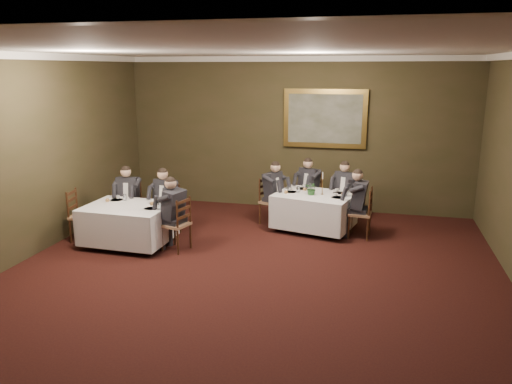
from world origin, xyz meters
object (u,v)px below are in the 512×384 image
at_px(diner_main_endright, 360,212).
at_px(chair_sec_endleft, 83,226).
at_px(table_second, 128,222).
at_px(chair_main_endleft, 271,211).
at_px(chair_sec_endright, 177,235).
at_px(painting, 325,119).
at_px(chair_main_endright, 360,223).
at_px(table_main, 314,209).
at_px(diner_main_backright, 345,200).
at_px(chair_main_backleft, 309,205).
at_px(chair_sec_backleft, 130,217).
at_px(candlestick, 322,186).
at_px(diner_sec_backright, 167,209).
at_px(centerpiece, 312,188).
at_px(chair_sec_backright, 168,220).
at_px(diner_sec_endright, 176,223).
at_px(diner_main_backleft, 309,195).
at_px(diner_sec_backleft, 129,206).
at_px(chair_main_backright, 345,210).
at_px(diner_main_endleft, 272,200).

relative_size(diner_main_endright, chair_sec_endleft, 1.35).
distance_m(table_second, chair_main_endleft, 3.03).
distance_m(chair_sec_endright, painting, 4.41).
bearing_deg(chair_main_endright, chair_main_endleft, 80.83).
distance_m(table_main, chair_sec_endright, 2.88).
bearing_deg(diner_main_backright, chair_main_backleft, 7.95).
xyz_separation_m(chair_sec_backleft, chair_sec_endright, (1.37, -0.85, 0.00)).
bearing_deg(candlestick, table_second, -153.32).
height_order(diner_sec_backright, centerpiece, diner_sec_backright).
relative_size(table_main, diner_main_backright, 1.31).
xyz_separation_m(chair_sec_endleft, painting, (4.25, 3.21, 1.85)).
relative_size(chair_sec_endleft, centerpiece, 3.53).
bearing_deg(chair_main_backleft, chair_sec_backright, 62.53).
height_order(table_main, diner_sec_endright, diner_sec_endright).
bearing_deg(chair_sec_backright, painting, -126.07).
height_order(table_main, painting, painting).
distance_m(chair_sec_backleft, painting, 4.77).
distance_m(diner_main_endright, diner_sec_backright, 3.81).
distance_m(table_main, diner_sec_endright, 2.88).
bearing_deg(chair_sec_endright, chair_sec_endleft, 103.03).
distance_m(diner_main_backright, chair_sec_backleft, 4.51).
xyz_separation_m(chair_sec_backleft, candlestick, (3.81, 0.91, 0.65)).
distance_m(diner_main_backleft, chair_sec_backright, 3.16).
height_order(chair_sec_endright, candlestick, candlestick).
distance_m(chair_main_backleft, diner_sec_backleft, 3.87).
distance_m(diner_main_backright, chair_sec_endright, 3.74).
bearing_deg(chair_sec_endleft, chair_sec_endright, 79.61).
relative_size(table_main, diner_main_endright, 1.31).
xyz_separation_m(chair_main_backright, chair_sec_backright, (-3.40, -1.59, 0.00)).
distance_m(chair_main_backright, chair_main_endright, 0.96).
relative_size(chair_main_backleft, diner_sec_backright, 0.74).
xyz_separation_m(diner_sec_endright, painting, (2.30, 3.28, 1.62)).
distance_m(chair_main_endleft, diner_main_endleft, 0.23).
distance_m(chair_main_endright, diner_main_endright, 0.23).
distance_m(chair_sec_backright, painting, 4.18).
xyz_separation_m(diner_main_backright, diner_main_endleft, (-1.50, -0.43, 0.00)).
height_order(chair_sec_backleft, chair_sec_endright, same).
bearing_deg(diner_sec_backright, diner_main_endright, -156.51).
height_order(chair_main_backleft, chair_main_endright, same).
xyz_separation_m(chair_sec_endright, centerpiece, (2.24, 1.67, 0.62)).
height_order(chair_main_backleft, diner_sec_backright, diner_sec_backright).
relative_size(diner_sec_backleft, chair_sec_endright, 1.35).
xyz_separation_m(table_main, diner_sec_backleft, (-3.65, -0.90, 0.06)).
xyz_separation_m(table_second, diner_main_endleft, (2.34, 1.93, 0.06)).
xyz_separation_m(diner_sec_endright, candlestick, (2.45, 1.75, 0.43)).
height_order(diner_sec_endright, painting, painting).
relative_size(chair_main_endleft, candlestick, 2.11).
bearing_deg(diner_sec_backleft, chair_main_backleft, -160.54).
relative_size(table_main, chair_sec_endright, 1.76).
bearing_deg(chair_sec_backright, chair_main_endleft, -135.83).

